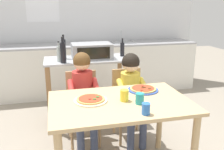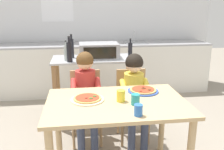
# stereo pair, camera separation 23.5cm
# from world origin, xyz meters

# --- Properties ---
(ground_plane) EXTENTS (10.83, 10.83, 0.00)m
(ground_plane) POSITION_xyz_m (0.00, 1.08, 0.00)
(ground_plane) COLOR gray
(back_wall_tiled) EXTENTS (4.47, 0.14, 2.70)m
(back_wall_tiled) POSITION_xyz_m (-0.00, 2.77, 1.35)
(back_wall_tiled) COLOR silver
(back_wall_tiled) RESTS_ON ground
(kitchen_counter) EXTENTS (4.02, 0.60, 1.08)m
(kitchen_counter) POSITION_xyz_m (0.00, 2.36, 0.44)
(kitchen_counter) COLOR silver
(kitchen_counter) RESTS_ON ground
(kitchen_island_cart) EXTENTS (1.09, 0.53, 0.87)m
(kitchen_island_cart) POSITION_xyz_m (-0.12, 1.22, 0.58)
(kitchen_island_cart) COLOR #B7BABF
(kitchen_island_cart) RESTS_ON ground
(toaster_oven) EXTENTS (0.51, 0.35, 0.19)m
(toaster_oven) POSITION_xyz_m (-0.05, 1.22, 0.97)
(toaster_oven) COLOR #999BA0
(toaster_oven) RESTS_ON kitchen_island_cart
(bottle_slim_sauce) EXTENTS (0.05, 0.05, 0.25)m
(bottle_slim_sauce) POSITION_xyz_m (-0.47, 1.12, 0.97)
(bottle_slim_sauce) COLOR #ADB7B2
(bottle_slim_sauce) RESTS_ON kitchen_island_cart
(bottle_dark_olive_oil) EXTENTS (0.06, 0.06, 0.31)m
(bottle_dark_olive_oil) POSITION_xyz_m (-0.40, 1.28, 1.00)
(bottle_dark_olive_oil) COLOR black
(bottle_dark_olive_oil) RESTS_ON kitchen_island_cart
(bottle_clear_vinegar) EXTENTS (0.06, 0.06, 0.24)m
(bottle_clear_vinegar) POSITION_xyz_m (0.38, 1.26, 0.97)
(bottle_clear_vinegar) COLOR black
(bottle_clear_vinegar) RESTS_ON kitchen_island_cart
(bottle_tall_green_wine) EXTENTS (0.07, 0.07, 0.31)m
(bottle_tall_green_wine) POSITION_xyz_m (-0.42, 1.03, 1.00)
(bottle_tall_green_wine) COLOR black
(bottle_tall_green_wine) RESTS_ON kitchen_island_cart
(dining_table) EXTENTS (1.21, 0.80, 0.74)m
(dining_table) POSITION_xyz_m (0.00, 0.00, 0.63)
(dining_table) COLOR tan
(dining_table) RESTS_ON ground
(dining_chair_left) EXTENTS (0.36, 0.36, 0.81)m
(dining_chair_left) POSITION_xyz_m (-0.25, 0.69, 0.48)
(dining_chair_left) COLOR tan
(dining_chair_left) RESTS_ON ground
(dining_chair_right) EXTENTS (0.36, 0.36, 0.81)m
(dining_chair_right) POSITION_xyz_m (0.29, 0.67, 0.48)
(dining_chair_right) COLOR tan
(dining_chair_right) RESTS_ON ground
(child_in_red_shirt) EXTENTS (0.32, 0.42, 1.05)m
(child_in_red_shirt) POSITION_xyz_m (-0.25, 0.57, 0.67)
(child_in_red_shirt) COLOR #424C6B
(child_in_red_shirt) RESTS_ON ground
(child_in_yellow_shirt) EXTENTS (0.32, 0.42, 1.02)m
(child_in_yellow_shirt) POSITION_xyz_m (0.29, 0.55, 0.67)
(child_in_yellow_shirt) COLOR #424C6B
(child_in_yellow_shirt) RESTS_ON ground
(pizza_plate_cream) EXTENTS (0.29, 0.29, 0.03)m
(pizza_plate_cream) POSITION_xyz_m (-0.25, 0.06, 0.76)
(pizza_plate_cream) COLOR beige
(pizza_plate_cream) RESTS_ON dining_table
(pizza_plate_blue_rimmed) EXTENTS (0.29, 0.29, 0.03)m
(pizza_plate_blue_rimmed) POSITION_xyz_m (0.29, 0.21, 0.76)
(pizza_plate_blue_rimmed) COLOR #3356B7
(pizza_plate_blue_rimmed) RESTS_ON dining_table
(drinking_cup_yellow) EXTENTS (0.07, 0.07, 0.10)m
(drinking_cup_yellow) POSITION_xyz_m (0.04, -0.01, 0.79)
(drinking_cup_yellow) COLOR yellow
(drinking_cup_yellow) RESTS_ON dining_table
(drinking_cup_teal) EXTENTS (0.07, 0.07, 0.09)m
(drinking_cup_teal) POSITION_xyz_m (0.14, -0.10, 0.79)
(drinking_cup_teal) COLOR teal
(drinking_cup_teal) RESTS_ON dining_table
(drinking_cup_blue) EXTENTS (0.07, 0.07, 0.09)m
(drinking_cup_blue) POSITION_xyz_m (0.12, -0.30, 0.79)
(drinking_cup_blue) COLOR blue
(drinking_cup_blue) RESTS_ON dining_table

